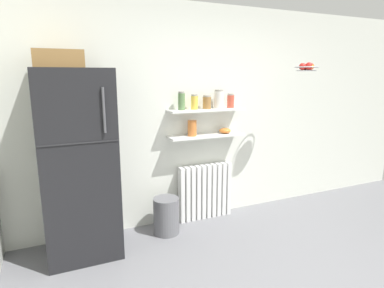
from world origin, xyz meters
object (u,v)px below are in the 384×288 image
object	(u,v)px
shelf_bowl	(225,131)
storage_jar_1	(194,102)
hanging_fruit_basket	(307,67)
refrigerator	(78,162)
storage_jar_2	(207,102)
storage_jar_4	(231,101)
radiator	(205,191)
storage_jar_0	(182,101)
storage_jar_3	(219,99)
vase	(192,128)
trash_bin	(166,216)

from	to	relation	value
shelf_bowl	storage_jar_1	bearing A→B (deg)	-180.00
shelf_bowl	hanging_fruit_basket	xyz separation A→B (m)	(0.82, -0.44, 0.76)
refrigerator	storage_jar_2	size ratio (longest dim) A/B	12.41
storage_jar_4	shelf_bowl	xyz separation A→B (m)	(-0.07, 0.00, -0.37)
radiator	storage_jar_2	size ratio (longest dim) A/B	4.30
storage_jar_0	refrigerator	bearing A→B (deg)	-170.14
storage_jar_1	storage_jar_3	bearing A→B (deg)	0.00
storage_jar_3	storage_jar_4	size ratio (longest dim) A/B	1.29
storage_jar_2	shelf_bowl	bearing A→B (deg)	0.00
storage_jar_2	storage_jar_3	world-z (taller)	storage_jar_3
shelf_bowl	radiator	bearing A→B (deg)	173.29
refrigerator	storage_jar_1	bearing A→B (deg)	8.69
radiator	shelf_bowl	world-z (taller)	shelf_bowl
vase	shelf_bowl	xyz separation A→B (m)	(0.45, 0.00, -0.06)
storage_jar_1	storage_jar_2	world-z (taller)	storage_jar_1
hanging_fruit_basket	storage_jar_3	bearing A→B (deg)	154.16
storage_jar_0	vase	xyz separation A→B (m)	(0.13, 0.00, -0.32)
radiator	storage_jar_0	size ratio (longest dim) A/B	3.29
shelf_bowl	storage_jar_3	bearing A→B (deg)	180.00
refrigerator	trash_bin	world-z (taller)	refrigerator
radiator	trash_bin	xyz separation A→B (m)	(-0.59, -0.20, -0.14)
storage_jar_1	shelf_bowl	size ratio (longest dim) A/B	1.20
storage_jar_4	shelf_bowl	distance (m)	0.37
trash_bin	storage_jar_4	bearing A→B (deg)	10.61
storage_jar_0	hanging_fruit_basket	distance (m)	1.52
refrigerator	radiator	world-z (taller)	refrigerator
trash_bin	hanging_fruit_basket	bearing A→B (deg)	-9.29
storage_jar_0	storage_jar_1	distance (m)	0.16
storage_jar_1	storage_jar_2	xyz separation A→B (m)	(0.16, 0.00, -0.01)
vase	storage_jar_0	bearing A→B (deg)	180.00
storage_jar_3	vase	size ratio (longest dim) A/B	1.19
storage_jar_0	shelf_bowl	size ratio (longest dim) A/B	1.44
storage_jar_2	storage_jar_3	size ratio (longest dim) A/B	0.72
storage_jar_0	storage_jar_1	world-z (taller)	storage_jar_0
shelf_bowl	hanging_fruit_basket	size ratio (longest dim) A/B	0.53
radiator	hanging_fruit_basket	world-z (taller)	hanging_fruit_basket
radiator	storage_jar_4	bearing A→B (deg)	-5.30
storage_jar_0	storage_jar_2	xyz separation A→B (m)	(0.32, 0.00, -0.02)
refrigerator	trash_bin	distance (m)	1.18
shelf_bowl	storage_jar_0	bearing A→B (deg)	180.00
refrigerator	radiator	distance (m)	1.64
refrigerator	storage_jar_0	distance (m)	1.31
storage_jar_0	storage_jar_2	distance (m)	0.32
refrigerator	trash_bin	bearing A→B (deg)	2.10
storage_jar_0	storage_jar_4	world-z (taller)	storage_jar_0
storage_jar_4	refrigerator	bearing A→B (deg)	-173.60
refrigerator	vase	distance (m)	1.34
storage_jar_2	refrigerator	bearing A→B (deg)	-172.24
radiator	storage_jar_2	distance (m)	1.13
shelf_bowl	refrigerator	bearing A→B (deg)	-173.35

